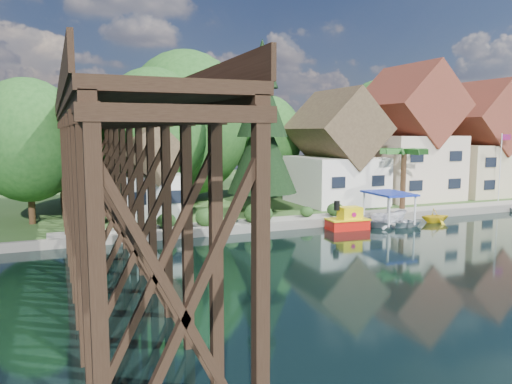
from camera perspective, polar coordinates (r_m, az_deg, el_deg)
ground at (r=32.52m, az=13.03°, el=-6.49°), size 140.00×140.00×0.00m
bank at (r=62.94m, az=-5.08°, el=0.34°), size 140.00×52.00×0.50m
seawall at (r=41.14m, az=11.18°, el=-3.19°), size 60.00×0.40×0.62m
promenade at (r=43.27m, az=12.45°, el=-2.43°), size 50.00×2.60×0.06m
trestle_bridge at (r=31.10m, az=-17.78°, el=2.73°), size 4.12×44.18×9.30m
house_left at (r=48.93m, az=9.09°, el=4.14°), size 7.64×8.64×11.02m
house_center at (r=54.50m, az=17.00°, el=5.55°), size 8.65×9.18×13.89m
house_right at (r=60.25m, az=23.95°, el=4.75°), size 8.15×8.64×12.45m
shed at (r=41.09m, az=-11.77°, el=1.73°), size 5.09×5.40×7.85m
bg_trees at (r=50.86m, az=0.19°, el=6.75°), size 49.90×13.30×10.57m
shrubs at (r=38.15m, az=-0.71°, el=-2.44°), size 15.76×2.47×1.70m
conifer at (r=42.29m, az=0.71°, el=7.02°), size 5.92×5.92×14.56m
palm_tree at (r=46.24m, az=16.57°, el=4.27°), size 4.89×4.89×5.76m
flagpole at (r=55.50m, az=26.27°, el=3.33°), size 1.06×0.22×6.77m
tugboat at (r=38.78m, az=10.46°, el=-3.22°), size 3.27×1.95×2.29m
boat_white_a at (r=40.80m, az=15.63°, el=-3.22°), size 5.03×4.32×0.88m
boat_canopy at (r=41.14m, az=14.90°, el=-2.12°), size 3.39×4.27×2.65m
boat_yellow at (r=43.52m, az=19.80°, el=-2.47°), size 2.78×2.51×1.29m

